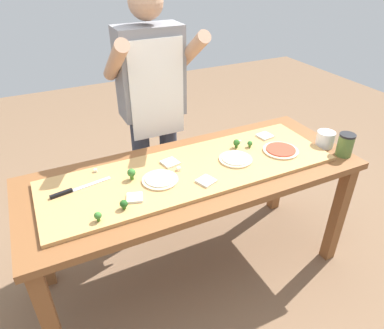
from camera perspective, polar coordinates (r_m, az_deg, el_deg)
The scene contains 22 objects.
ground_plane at distance 2.44m, azimuth 0.33°, elevation -16.50°, with size 8.00×8.00×0.00m, color brown.
prep_table at distance 1.99m, azimuth 0.39°, elevation -3.45°, with size 1.88×0.73×0.78m.
cutting_board at distance 1.91m, azimuth -0.08°, elevation -1.00°, with size 1.61×0.51×0.02m, color tan.
chefs_knife at distance 1.83m, azimuth -18.93°, elevation -3.98°, with size 0.31×0.07×0.02m.
pizza_whole_cheese_artichoke at distance 1.82m, azimuth -5.24°, elevation -2.46°, with size 0.19×0.19×0.02m.
pizza_whole_tomato_red at distance 2.14m, azimuth 14.28°, elevation 2.28°, with size 0.21×0.21×0.02m.
pizza_whole_white_garlic at distance 2.00m, azimuth 7.14°, elevation 0.91°, with size 0.19×0.19×0.02m.
pizza_slice_center at distance 1.71m, azimuth -9.35°, elevation -5.37°, with size 0.07×0.07×0.01m, color silver.
pizza_slice_far_left at distance 1.80m, azimuth 2.33°, elevation -2.71°, with size 0.08×0.08×0.01m, color silver.
pizza_slice_far_right at distance 2.28m, azimuth 11.83°, elevation 4.59°, with size 0.09×0.09×0.01m, color silver.
pizza_slice_near_right at distance 1.95m, azimuth -3.60°, elevation 0.30°, with size 0.09×0.09×0.01m, color silver.
broccoli_floret_front_mid at distance 2.11m, azimuth 7.29°, elevation 3.51°, with size 0.04×0.04×0.05m.
broccoli_floret_center_right at distance 1.64m, azimuth -11.09°, elevation -6.35°, with size 0.04×0.04×0.05m.
broccoli_floret_back_right at distance 1.60m, azimuth -15.12°, elevation -8.11°, with size 0.03×0.03×0.05m.
broccoli_floret_back_left at distance 2.14m, azimuth 9.44°, elevation 3.39°, with size 0.03×0.03×0.04m.
broccoli_floret_front_left at distance 1.83m, azimuth -9.86°, elevation -1.40°, with size 0.04×0.04×0.06m.
cheese_crumble_a at distance 1.95m, azimuth -15.48°, elevation -0.95°, with size 0.02×0.02×0.02m, color silver.
cheese_crumble_b at distance 1.89m, azimuth -2.20°, elevation -0.68°, with size 0.02×0.02×0.02m, color white.
cheese_crumble_c at distance 2.19m, azimuth 7.83°, elevation 3.76°, with size 0.01×0.01×0.01m, color white.
flour_cup at distance 2.30m, azimuth 20.91°, elevation 3.77°, with size 0.11×0.11×0.10m.
sauce_jar at distance 2.23m, azimuth 23.77°, elevation 2.97°, with size 0.09×0.09×0.14m.
cook_center at distance 2.28m, azimuth -6.48°, elevation 10.42°, with size 0.54×0.39×1.67m.
Camera 1 is at (-0.72, -1.45, 1.83)m, focal length 32.65 mm.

